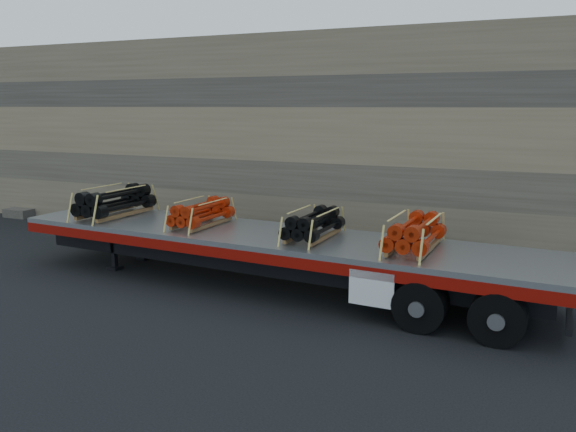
# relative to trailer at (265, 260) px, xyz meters

# --- Properties ---
(ground) EXTENTS (120.00, 120.00, 0.00)m
(ground) POSITION_rel_trailer_xyz_m (-0.62, -0.47, -0.72)
(ground) COLOR black
(ground) RESTS_ON ground
(rock_wall) EXTENTS (44.00, 3.00, 7.00)m
(rock_wall) POSITION_rel_trailer_xyz_m (-0.62, 6.03, 2.78)
(rock_wall) COLOR #7A6B54
(rock_wall) RESTS_ON ground
(trailer) EXTENTS (14.47, 3.54, 1.43)m
(trailer) POSITION_rel_trailer_xyz_m (0.00, 0.00, 0.00)
(trailer) COLOR #9D9FA4
(trailer) RESTS_ON ground
(bundle_front) EXTENTS (1.28, 2.38, 0.82)m
(bundle_front) POSITION_rel_trailer_xyz_m (-5.05, 0.28, 1.13)
(bundle_front) COLOR black
(bundle_front) RESTS_ON trailer
(bundle_midfront) EXTENTS (1.05, 1.95, 0.67)m
(bundle_midfront) POSITION_rel_trailer_xyz_m (-1.97, 0.11, 1.05)
(bundle_midfront) COLOR #AE2209
(bundle_midfront) RESTS_ON trailer
(bundle_midrear) EXTENTS (1.05, 1.94, 0.67)m
(bundle_midrear) POSITION_rel_trailer_xyz_m (1.35, -0.07, 1.05)
(bundle_midrear) COLOR black
(bundle_midrear) RESTS_ON trailer
(bundle_rear) EXTENTS (1.14, 2.11, 0.73)m
(bundle_rear) POSITION_rel_trailer_xyz_m (3.85, -0.21, 1.08)
(bundle_rear) COLOR #AE2209
(bundle_rear) RESTS_ON trailer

